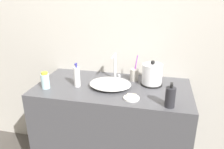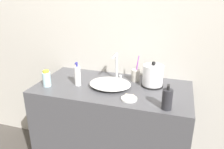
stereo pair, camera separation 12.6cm
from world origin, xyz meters
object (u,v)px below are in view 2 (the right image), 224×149
object	(u,v)px
electric_kettle	(153,76)
toothbrush_cup	(136,75)
faucet	(117,66)
shampoo_bottle	(167,99)
mouthwash_bottle	(47,79)
lotion_bottle	(77,76)

from	to	relation	value
electric_kettle	toothbrush_cup	distance (m)	0.16
faucet	shampoo_bottle	bearing A→B (deg)	-40.71
faucet	electric_kettle	size ratio (longest dim) A/B	1.12
toothbrush_cup	electric_kettle	bearing A→B (deg)	-21.44
mouthwash_bottle	toothbrush_cup	bearing A→B (deg)	25.34
toothbrush_cup	mouthwash_bottle	xyz separation A→B (m)	(-0.65, -0.31, 0.01)
toothbrush_cup	faucet	bearing A→B (deg)	-174.01
electric_kettle	mouthwash_bottle	bearing A→B (deg)	-162.63
shampoo_bottle	mouthwash_bottle	xyz separation A→B (m)	(-0.93, 0.09, -0.01)
shampoo_bottle	mouthwash_bottle	bearing A→B (deg)	174.50
toothbrush_cup	lotion_bottle	xyz separation A→B (m)	(-0.42, -0.22, 0.03)
toothbrush_cup	shampoo_bottle	xyz separation A→B (m)	(0.28, -0.40, 0.02)
toothbrush_cup	lotion_bottle	bearing A→B (deg)	-152.26
toothbrush_cup	lotion_bottle	world-z (taller)	toothbrush_cup
lotion_bottle	shampoo_bottle	bearing A→B (deg)	-13.97
electric_kettle	shampoo_bottle	world-z (taller)	electric_kettle
faucet	shampoo_bottle	world-z (taller)	faucet
faucet	lotion_bottle	xyz separation A→B (m)	(-0.26, -0.21, -0.04)
shampoo_bottle	mouthwash_bottle	distance (m)	0.94
electric_kettle	toothbrush_cup	bearing A→B (deg)	158.56
electric_kettle	toothbrush_cup	world-z (taller)	toothbrush_cup
electric_kettle	shampoo_bottle	size ratio (longest dim) A/B	1.20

